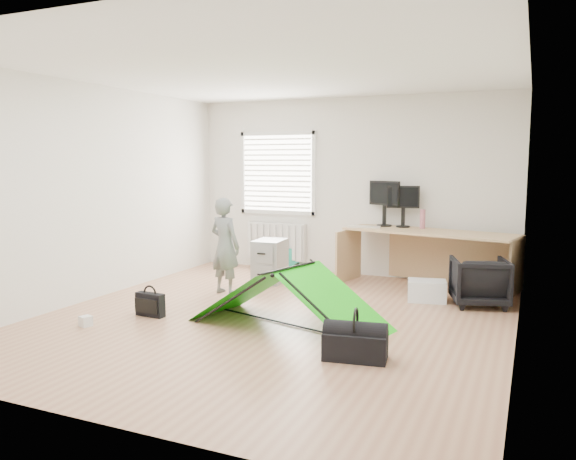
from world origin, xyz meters
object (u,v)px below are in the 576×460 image
at_px(person, 225,246).
at_px(kite, 289,297).
at_px(monitor_left, 384,210).
at_px(office_chair, 479,282).
at_px(storage_crate, 427,291).
at_px(monitor_right, 403,212).
at_px(laptop_bag, 150,305).
at_px(desk, 428,259).
at_px(filing_cabinet, 270,261).
at_px(duffel_bag, 355,346).
at_px(thermos, 423,219).

xyz_separation_m(person, kite, (1.36, -1.00, -0.32)).
relative_size(monitor_left, office_chair, 0.79).
relative_size(person, storage_crate, 2.73).
xyz_separation_m(monitor_right, laptop_bag, (-2.19, -3.04, -0.88)).
height_order(person, laptop_bag, person).
distance_m(desk, kite, 2.66).
relative_size(filing_cabinet, laptop_bag, 1.74).
bearing_deg(duffel_bag, monitor_right, 86.86).
height_order(monitor_right, kite, monitor_right).
xyz_separation_m(filing_cabinet, thermos, (2.02, 0.79, 0.62)).
bearing_deg(person, laptop_bag, 93.51).
height_order(monitor_left, person, monitor_left).
relative_size(desk, person, 1.82).
xyz_separation_m(filing_cabinet, storage_crate, (2.28, -0.22, -0.18)).
distance_m(desk, thermos, 0.59).
distance_m(office_chair, kite, 2.45).
height_order(monitor_left, laptop_bag, monitor_left).
bearing_deg(monitor_left, monitor_right, 17.23).
bearing_deg(duffel_bag, storage_crate, 76.13).
height_order(desk, storage_crate, desk).
bearing_deg(desk, monitor_left, 167.88).
bearing_deg(kite, thermos, 86.68).
height_order(office_chair, person, person).
relative_size(office_chair, laptop_bag, 1.83).
bearing_deg(monitor_left, duffel_bag, -58.65).
distance_m(thermos, duffel_bag, 3.47).
bearing_deg(desk, duffel_bag, -79.50).
distance_m(desk, monitor_left, 1.00).
xyz_separation_m(desk, thermos, (-0.13, 0.23, 0.53)).
bearing_deg(duffel_bag, thermos, 82.03).
xyz_separation_m(office_chair, laptop_bag, (-3.36, -1.98, -0.16)).
xyz_separation_m(desk, laptop_bag, (-2.61, -2.74, -0.26)).
relative_size(office_chair, duffel_bag, 1.16).
bearing_deg(thermos, monitor_left, 171.33).
relative_size(thermos, office_chair, 0.42).
height_order(monitor_right, office_chair, monitor_right).
bearing_deg(kite, filing_cabinet, 136.01).
relative_size(monitor_right, storage_crate, 0.99).
xyz_separation_m(filing_cabinet, office_chair, (2.90, -0.19, -0.01)).
height_order(monitor_left, storage_crate, monitor_left).
relative_size(monitor_right, office_chair, 0.71).
height_order(monitor_left, duffel_bag, monitor_left).
bearing_deg(storage_crate, monitor_right, 117.04).
xyz_separation_m(thermos, kite, (-0.89, -2.68, -0.61)).
distance_m(desk, laptop_bag, 3.80).
distance_m(monitor_left, thermos, 0.59).
bearing_deg(desk, person, -136.58).
bearing_deg(office_chair, desk, -61.88).
bearing_deg(desk, monitor_right, 156.96).
bearing_deg(kite, desk, 82.55).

